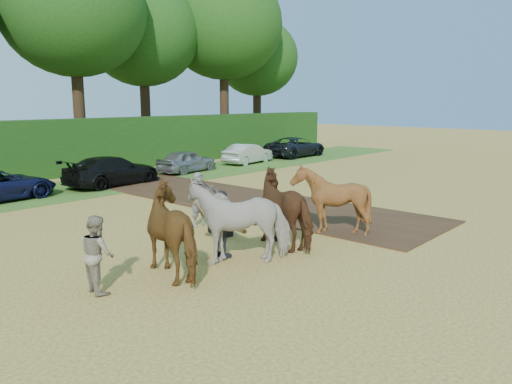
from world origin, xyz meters
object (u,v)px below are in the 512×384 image
at_px(spectator_near, 97,254).
at_px(parked_cars, 130,168).
at_px(plough_team, 263,213).
at_px(spectator_far, 222,225).

xyz_separation_m(spectator_near, parked_cars, (9.00, 11.89, -0.15)).
height_order(plough_team, parked_cars, plough_team).
bearing_deg(plough_team, parked_cars, 70.45).
xyz_separation_m(spectator_near, spectator_far, (3.34, -0.34, 0.05)).
relative_size(spectator_near, parked_cars, 0.05).
bearing_deg(spectator_far, spectator_near, 85.56).
xyz_separation_m(spectator_near, plough_team, (4.53, -0.71, 0.22)).
bearing_deg(spectator_far, plough_team, -106.15).
bearing_deg(spectator_far, parked_cars, -23.55).
bearing_deg(spectator_near, parked_cars, -27.56).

